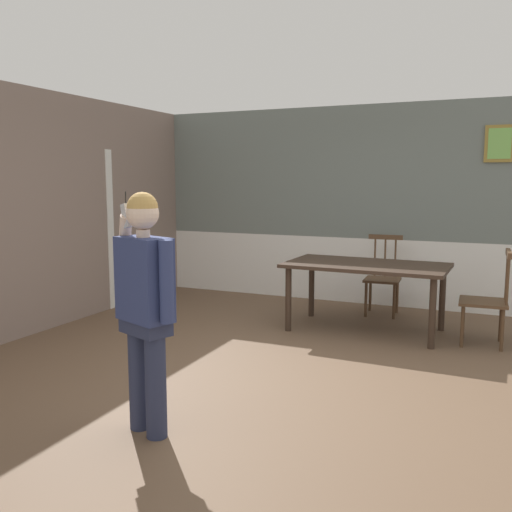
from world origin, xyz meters
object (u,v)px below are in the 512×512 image
object	(u,v)px
dining_table	(366,271)
chair_near_window	(383,277)
person_figure	(146,299)
chair_by_doorway	(487,300)

from	to	relation	value
dining_table	chair_near_window	size ratio (longest dim) A/B	1.79
person_figure	dining_table	bearing A→B (deg)	-82.99
chair_near_window	chair_by_doorway	world-z (taller)	chair_near_window
chair_near_window	person_figure	world-z (taller)	person_figure
person_figure	chair_near_window	bearing A→B (deg)	-80.44
dining_table	person_figure	bearing A→B (deg)	-103.58
dining_table	chair_by_doorway	world-z (taller)	chair_by_doorway
chair_near_window	person_figure	xyz separation A→B (m)	(-0.79, -4.04, 0.45)
dining_table	chair_near_window	world-z (taller)	chair_near_window
chair_by_doorway	person_figure	size ratio (longest dim) A/B	0.61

